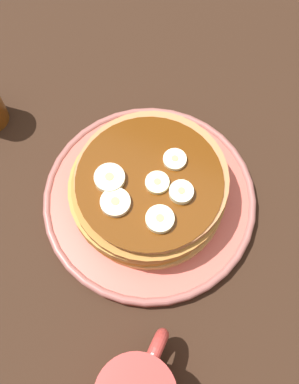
{
  "coord_description": "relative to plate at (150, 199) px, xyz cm",
  "views": [
    {
      "loc": [
        -19.67,
        -9.0,
        53.67
      ],
      "look_at": [
        0.0,
        0.0,
        3.25
      ],
      "focal_mm": 42.17,
      "sensor_mm": 36.0,
      "label": 1
    }
  ],
  "objects": [
    {
      "name": "banana_slice_0",
      "position": [
        0.31,
        -0.97,
        5.93
      ],
      "size": [
        2.79,
        2.79,
        0.78
      ],
      "color": "#F8F1B2",
      "rests_on": "pancake_stack"
    },
    {
      "name": "pancake_stack",
      "position": [
        -0.0,
        0.29,
        3.09
      ],
      "size": [
        19.44,
        19.16,
        5.22
      ],
      "color": "tan",
      "rests_on": "plate"
    },
    {
      "name": "banana_slice_4",
      "position": [
        3.56,
        -1.62,
        5.91
      ],
      "size": [
        2.75,
        2.75,
        0.75
      ],
      "color": "#FBEAB8",
      "rests_on": "pancake_stack"
    },
    {
      "name": "banana_slice_1",
      "position": [
        -0.21,
        -3.94,
        6.05
      ],
      "size": [
        2.8,
        2.8,
        1.03
      ],
      "color": "#EBEEC3",
      "rests_on": "pancake_stack"
    },
    {
      "name": "banana_slice_5",
      "position": [
        -4.18,
        2.28,
        5.98
      ],
      "size": [
        3.43,
        3.43,
        0.89
      ],
      "color": "#F9E3BC",
      "rests_on": "pancake_stack"
    },
    {
      "name": "banana_slice_3",
      "position": [
        -3.94,
        -3.06,
        6.03
      ],
      "size": [
        3.2,
        3.2,
        0.98
      ],
      "color": "#F4F2C1",
      "rests_on": "pancake_stack"
    },
    {
      "name": "plate",
      "position": [
        0.0,
        0.0,
        0.0
      ],
      "size": [
        26.83,
        26.83,
        1.73
      ],
      "color": "#CC594C",
      "rests_on": "ground_plane"
    },
    {
      "name": "ground_plane",
      "position": [
        0.0,
        0.0,
        -2.43
      ],
      "size": [
        140.0,
        140.0,
        3.0
      ],
      "primitive_type": "cube",
      "color": "black"
    },
    {
      "name": "banana_slice_2",
      "position": [
        -1.81,
        4.18,
        6.07
      ],
      "size": [
        3.54,
        3.54,
        1.06
      ],
      "color": "#F3E7B7",
      "rests_on": "pancake_stack"
    }
  ]
}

